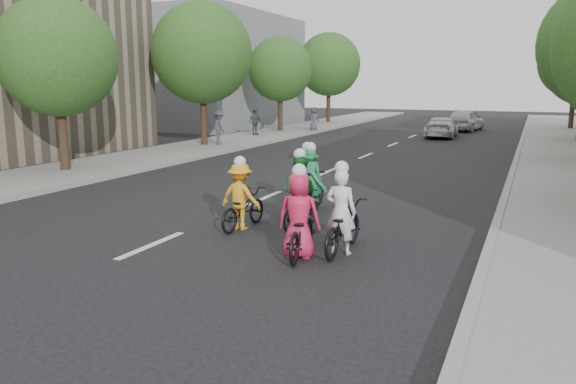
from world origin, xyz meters
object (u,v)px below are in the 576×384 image
Objects in this scene: cyclist_3 at (311,188)px; cyclist_5 at (300,199)px; follow_car_lead at (442,127)px; cyclist_2 at (342,223)px; cyclist_4 at (242,202)px; spectator_0 at (219,127)px; cyclist_0 at (308,185)px; cyclist_1 at (300,225)px; follow_car_trail at (465,120)px; spectator_1 at (255,121)px; spectator_2 at (314,119)px.

cyclist_5 reaches higher than cyclist_3.
follow_car_lead is (-0.49, 22.59, -0.08)m from cyclist_5.
cyclist_2 reaches higher than cyclist_4.
cyclist_0 is at bearing -153.82° from spectator_0.
cyclist_1 is at bearing 43.43° from cyclist_2.
cyclist_0 reaches higher than follow_car_trail.
follow_car_lead is 2.61× the size of spectator_1.
cyclist_4 is 1.26m from cyclist_5.
follow_car_trail is (-0.54, 29.82, 0.12)m from cyclist_1.
cyclist_2 reaches higher than follow_car_lead.
spectator_0 reaches higher than cyclist_5.
cyclist_4 is at bearing 96.34° from follow_car_trail.
follow_car_trail is at bearing -99.52° from follow_car_lead.
follow_car_lead is (-1.83, 23.82, 0.03)m from cyclist_2.
cyclist_2 reaches higher than spectator_2.
cyclist_4 is 0.95× the size of cyclist_5.
cyclist_0 is at bearing -65.70° from cyclist_5.
cyclist_5 is at bearing 88.91° from follow_car_lead.
spectator_0 is at bearing -45.86° from cyclist_0.
cyclist_4 reaches higher than follow_car_lead.
cyclist_0 is 0.43× the size of follow_car_lead.
cyclist_5 is at bearing 97.41° from cyclist_3.
cyclist_1 is 0.44× the size of follow_car_trail.
follow_car_trail is (0.59, 26.38, 0.12)m from cyclist_3.
spectator_1 is at bearing -4.70° from spectator_0.
cyclist_2 reaches higher than cyclist_3.
cyclist_2 is 23.89m from follow_car_lead.
cyclist_0 is at bearing -132.55° from spectator_1.
cyclist_1 reaches higher than spectator_2.
cyclist_2 is (0.60, 0.55, -0.03)m from cyclist_1.
follow_car_trail is (0.69, 5.45, 0.13)m from follow_car_lead.
follow_car_lead is 7.99m from spectator_2.
cyclist_1 is 1.11× the size of cyclist_4.
cyclist_5 is 24.23m from spectator_2.
cyclist_2 is 1.08× the size of spectator_0.
spectator_2 is at bearing -3.15° from follow_car_lead.
spectator_0 is (-9.24, 11.26, 0.39)m from cyclist_3.
cyclist_3 is 1.10× the size of spectator_1.
cyclist_2 is 29.29m from follow_car_trail.
cyclist_1 is 1.26× the size of spectator_2.
cyclist_0 is 1.17× the size of spectator_2.
cyclist_1 is at bearing 114.68° from cyclist_0.
spectator_0 reaches higher than cyclist_2.
follow_car_trail is at bearing -99.05° from cyclist_1.
follow_car_lead is at bearing 91.90° from follow_car_trail.
cyclist_1 is 29.83m from follow_car_trail.
cyclist_3 is 0.41× the size of follow_car_trail.
cyclist_3 is at bearing -68.86° from cyclist_5.
cyclist_3 is 1.03× the size of cyclist_4.
cyclist_3 reaches higher than cyclist_0.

